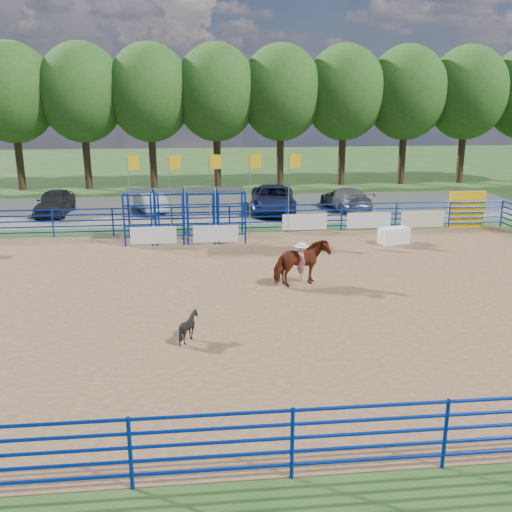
# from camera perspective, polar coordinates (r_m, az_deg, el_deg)

# --- Properties ---
(ground) EXTENTS (120.00, 120.00, 0.00)m
(ground) POSITION_cam_1_polar(r_m,az_deg,el_deg) (20.55, -0.99, -4.29)
(ground) COLOR #345522
(ground) RESTS_ON ground
(arena_dirt) EXTENTS (30.00, 20.00, 0.02)m
(arena_dirt) POSITION_cam_1_polar(r_m,az_deg,el_deg) (20.55, -0.99, -4.26)
(arena_dirt) COLOR #886444
(arena_dirt) RESTS_ON ground
(gravel_strip) EXTENTS (40.00, 10.00, 0.01)m
(gravel_strip) POSITION_cam_1_polar(r_m,az_deg,el_deg) (36.94, -3.30, 4.81)
(gravel_strip) COLOR #67665C
(gravel_strip) RESTS_ON ground
(announcer_table) EXTENTS (1.58, 1.01, 0.78)m
(announcer_table) POSITION_cam_1_polar(r_m,az_deg,el_deg) (28.73, 13.61, 2.00)
(announcer_table) COLOR white
(announcer_table) RESTS_ON arena_dirt
(horse_and_rider) EXTENTS (2.30, 1.57, 2.29)m
(horse_and_rider) POSITION_cam_1_polar(r_m,az_deg,el_deg) (21.68, 4.55, -0.60)
(horse_and_rider) COLOR maroon
(horse_and_rider) RESTS_ON arena_dirt
(calf) EXTENTS (0.98, 0.92, 0.88)m
(calf) POSITION_cam_1_polar(r_m,az_deg,el_deg) (17.09, -6.73, -7.03)
(calf) COLOR black
(calf) RESTS_ON arena_dirt
(car_a) EXTENTS (1.89, 4.47, 1.51)m
(car_a) POSITION_cam_1_polar(r_m,az_deg,el_deg) (36.85, -19.48, 5.10)
(car_a) COLOR black
(car_a) RESTS_ON gravel_strip
(car_b) EXTENTS (2.51, 4.01, 1.25)m
(car_b) POSITION_cam_1_polar(r_m,az_deg,el_deg) (36.11, -10.53, 5.33)
(car_b) COLOR #999CA1
(car_b) RESTS_ON gravel_strip
(car_c) EXTENTS (3.28, 6.05, 1.61)m
(car_c) POSITION_cam_1_polar(r_m,az_deg,el_deg) (35.50, 1.70, 5.70)
(car_c) COLOR #161938
(car_c) RESTS_ON gravel_strip
(car_d) EXTENTS (2.70, 5.07, 1.40)m
(car_d) POSITION_cam_1_polar(r_m,az_deg,el_deg) (36.73, 8.97, 5.69)
(car_d) COLOR #525254
(car_d) RESTS_ON gravel_strip
(perimeter_fence) EXTENTS (30.10, 20.10, 1.50)m
(perimeter_fence) POSITION_cam_1_polar(r_m,az_deg,el_deg) (20.30, -1.00, -2.30)
(perimeter_fence) COLOR #072698
(perimeter_fence) RESTS_ON ground
(chute_assembly) EXTENTS (19.32, 2.41, 4.20)m
(chute_assembly) POSITION_cam_1_polar(r_m,az_deg,el_deg) (28.66, -6.35, 4.06)
(chute_assembly) COLOR #072698
(chute_assembly) RESTS_ON ground
(treeline) EXTENTS (56.40, 6.40, 11.24)m
(treeline) POSITION_cam_1_polar(r_m,az_deg,el_deg) (45.25, -4.03, 16.41)
(treeline) COLOR #3F2B19
(treeline) RESTS_ON ground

